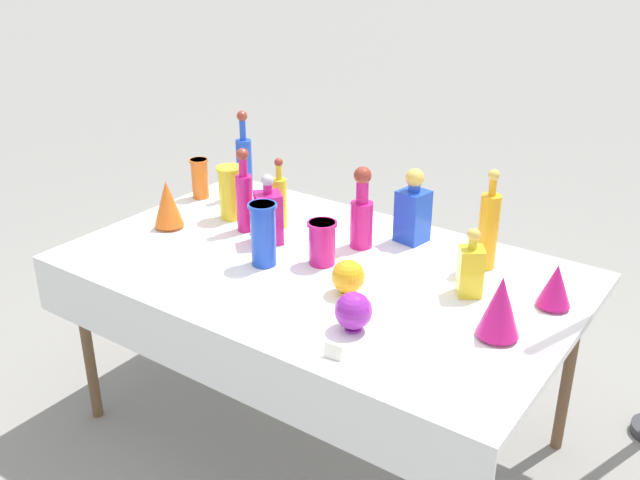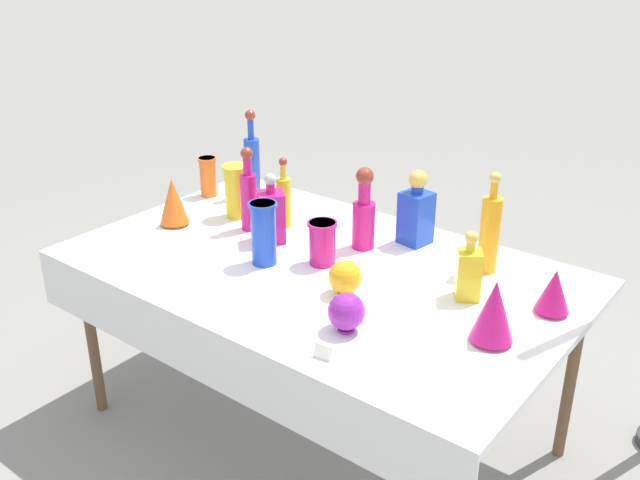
{
  "view_description": "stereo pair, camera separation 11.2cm",
  "coord_description": "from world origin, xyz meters",
  "px_view_note": "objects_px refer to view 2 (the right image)",
  "views": [
    {
      "loc": [
        1.36,
        -1.92,
        1.92
      ],
      "look_at": [
        0.0,
        0.0,
        0.86
      ],
      "focal_mm": 40.0,
      "sensor_mm": 36.0,
      "label": 1
    },
    {
      "loc": [
        1.45,
        -1.86,
        1.92
      ],
      "look_at": [
        0.0,
        0.0,
        0.86
      ],
      "focal_mm": 40.0,
      "sensor_mm": 36.0,
      "label": 2
    }
  ],
  "objects_px": {
    "tall_bottle_2": "(252,162)",
    "slender_vase_1": "(236,190)",
    "slender_vase_0": "(208,175)",
    "fluted_vase_0": "(173,201)",
    "slender_vase_2": "(264,232)",
    "fluted_vase_2": "(554,291)",
    "round_bowl_1": "(345,277)",
    "tall_bottle_3": "(249,195)",
    "square_decanter_2": "(271,214)",
    "tall_bottle_1": "(490,232)",
    "tall_bottle_0": "(284,199)",
    "square_decanter_0": "(416,212)",
    "slender_vase_3": "(321,241)",
    "square_decanter_1": "(468,271)",
    "fluted_vase_1": "(494,311)",
    "tall_bottle_4": "(364,214)",
    "round_bowl_0": "(346,312)"
  },
  "relations": [
    {
      "from": "tall_bottle_2",
      "to": "slender_vase_1",
      "type": "distance_m",
      "value": 0.26
    },
    {
      "from": "slender_vase_0",
      "to": "fluted_vase_0",
      "type": "relative_size",
      "value": 0.9
    },
    {
      "from": "tall_bottle_2",
      "to": "slender_vase_0",
      "type": "bearing_deg",
      "value": -141.08
    },
    {
      "from": "slender_vase_1",
      "to": "slender_vase_2",
      "type": "bearing_deg",
      "value": -34.07
    },
    {
      "from": "slender_vase_2",
      "to": "slender_vase_1",
      "type": "bearing_deg",
      "value": 145.93
    },
    {
      "from": "fluted_vase_2",
      "to": "round_bowl_1",
      "type": "xyz_separation_m",
      "value": [
        -0.6,
        -0.31,
        -0.02
      ]
    },
    {
      "from": "tall_bottle_3",
      "to": "fluted_vase_2",
      "type": "relative_size",
      "value": 2.24
    },
    {
      "from": "square_decanter_2",
      "to": "tall_bottle_1",
      "type": "bearing_deg",
      "value": 19.55
    },
    {
      "from": "slender_vase_2",
      "to": "fluted_vase_0",
      "type": "xyz_separation_m",
      "value": [
        -0.54,
        0.04,
        -0.02
      ]
    },
    {
      "from": "tall_bottle_0",
      "to": "fluted_vase_2",
      "type": "height_order",
      "value": "tall_bottle_0"
    },
    {
      "from": "tall_bottle_1",
      "to": "slender_vase_1",
      "type": "relative_size",
      "value": 1.66
    },
    {
      "from": "square_decanter_0",
      "to": "round_bowl_1",
      "type": "bearing_deg",
      "value": -86.1
    },
    {
      "from": "square_decanter_2",
      "to": "slender_vase_3",
      "type": "xyz_separation_m",
      "value": [
        0.28,
        -0.04,
        -0.02
      ]
    },
    {
      "from": "tall_bottle_0",
      "to": "round_bowl_1",
      "type": "relative_size",
      "value": 2.41
    },
    {
      "from": "square_decanter_1",
      "to": "fluted_vase_1",
      "type": "relative_size",
      "value": 1.18
    },
    {
      "from": "tall_bottle_2",
      "to": "square_decanter_2",
      "type": "xyz_separation_m",
      "value": [
        0.41,
        -0.33,
        -0.05
      ]
    },
    {
      "from": "fluted_vase_2",
      "to": "round_bowl_1",
      "type": "height_order",
      "value": "fluted_vase_2"
    },
    {
      "from": "tall_bottle_4",
      "to": "slender_vase_3",
      "type": "xyz_separation_m",
      "value": [
        -0.04,
        -0.21,
        -0.05
      ]
    },
    {
      "from": "tall_bottle_1",
      "to": "round_bowl_1",
      "type": "height_order",
      "value": "tall_bottle_1"
    },
    {
      "from": "tall_bottle_3",
      "to": "fluted_vase_0",
      "type": "height_order",
      "value": "tall_bottle_3"
    },
    {
      "from": "slender_vase_0",
      "to": "slender_vase_2",
      "type": "relative_size",
      "value": 0.76
    },
    {
      "from": "round_bowl_0",
      "to": "tall_bottle_2",
      "type": "bearing_deg",
      "value": 146.13
    },
    {
      "from": "tall_bottle_4",
      "to": "fluted_vase_2",
      "type": "distance_m",
      "value": 0.77
    },
    {
      "from": "square_decanter_2",
      "to": "fluted_vase_2",
      "type": "height_order",
      "value": "square_decanter_2"
    },
    {
      "from": "fluted_vase_0",
      "to": "square_decanter_0",
      "type": "bearing_deg",
      "value": 27.52
    },
    {
      "from": "slender_vase_2",
      "to": "slender_vase_3",
      "type": "distance_m",
      "value": 0.21
    },
    {
      "from": "slender_vase_2",
      "to": "round_bowl_1",
      "type": "distance_m",
      "value": 0.38
    },
    {
      "from": "slender_vase_3",
      "to": "square_decanter_0",
      "type": "bearing_deg",
      "value": 64.74
    },
    {
      "from": "tall_bottle_2",
      "to": "slender_vase_1",
      "type": "xyz_separation_m",
      "value": [
        0.12,
        -0.23,
        -0.04
      ]
    },
    {
      "from": "tall_bottle_1",
      "to": "tall_bottle_3",
      "type": "relative_size",
      "value": 1.08
    },
    {
      "from": "fluted_vase_2",
      "to": "slender_vase_3",
      "type": "bearing_deg",
      "value": -168.25
    },
    {
      "from": "tall_bottle_1",
      "to": "square_decanter_0",
      "type": "bearing_deg",
      "value": 171.09
    },
    {
      "from": "square_decanter_2",
      "to": "slender_vase_2",
      "type": "bearing_deg",
      "value": -56.32
    },
    {
      "from": "tall_bottle_3",
      "to": "square_decanter_1",
      "type": "height_order",
      "value": "tall_bottle_3"
    },
    {
      "from": "tall_bottle_2",
      "to": "round_bowl_1",
      "type": "distance_m",
      "value": 1.03
    },
    {
      "from": "slender_vase_1",
      "to": "fluted_vase_1",
      "type": "distance_m",
      "value": 1.32
    },
    {
      "from": "square_decanter_1",
      "to": "slender_vase_1",
      "type": "relative_size",
      "value": 1.08
    },
    {
      "from": "fluted_vase_1",
      "to": "tall_bottle_0",
      "type": "bearing_deg",
      "value": 164.69
    },
    {
      "from": "fluted_vase_1",
      "to": "slender_vase_3",
      "type": "bearing_deg",
      "value": 171.44
    },
    {
      "from": "slender_vase_1",
      "to": "fluted_vase_2",
      "type": "xyz_separation_m",
      "value": [
        1.38,
        0.03,
        -0.04
      ]
    },
    {
      "from": "slender_vase_3",
      "to": "round_bowl_0",
      "type": "relative_size",
      "value": 1.31
    },
    {
      "from": "round_bowl_1",
      "to": "fluted_vase_2",
      "type": "bearing_deg",
      "value": 27.22
    },
    {
      "from": "round_bowl_1",
      "to": "square_decanter_0",
      "type": "bearing_deg",
      "value": 93.9
    },
    {
      "from": "tall_bottle_2",
      "to": "slender_vase_2",
      "type": "relative_size",
      "value": 1.68
    },
    {
      "from": "slender_vase_2",
      "to": "fluted_vase_2",
      "type": "height_order",
      "value": "slender_vase_2"
    },
    {
      "from": "slender_vase_3",
      "to": "fluted_vase_2",
      "type": "height_order",
      "value": "slender_vase_3"
    },
    {
      "from": "tall_bottle_3",
      "to": "tall_bottle_4",
      "type": "xyz_separation_m",
      "value": [
        0.47,
        0.14,
        -0.01
      ]
    },
    {
      "from": "tall_bottle_2",
      "to": "round_bowl_1",
      "type": "bearing_deg",
      "value": -29.64
    },
    {
      "from": "tall_bottle_4",
      "to": "slender_vase_3",
      "type": "distance_m",
      "value": 0.22
    },
    {
      "from": "tall_bottle_4",
      "to": "square_decanter_2",
      "type": "distance_m",
      "value": 0.36
    }
  ]
}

